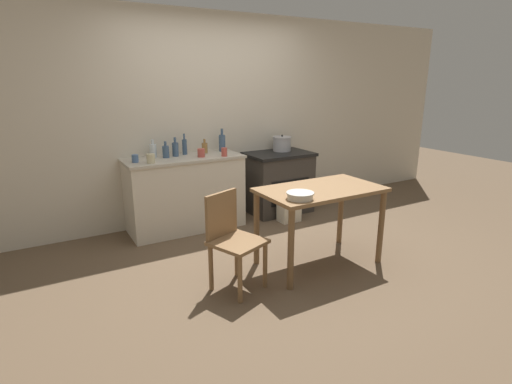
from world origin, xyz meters
The scene contains 19 objects.
ground_plane centered at (0.00, 0.00, 0.00)m, with size 14.00×14.00×0.00m, color brown.
wall_back centered at (0.00, 1.58, 1.27)m, with size 8.00×0.07×2.55m.
counter_cabinet centered at (-0.53, 1.27, 0.44)m, with size 1.37×0.59×0.88m.
stove centered at (0.79, 1.26, 0.41)m, with size 0.86×0.62×0.81m.
work_table centered at (0.26, -0.29, 0.65)m, with size 1.16×0.68×0.77m.
chair centered at (-0.68, -0.28, 0.46)m, with size 0.52×0.52×0.84m.
flour_sack centered at (0.69, 0.84, 0.17)m, with size 0.26×0.18×0.34m, color beige.
stock_pot centered at (0.90, 1.34, 0.91)m, with size 0.25×0.25×0.22m.
mixing_bowl_large centered at (-0.13, -0.48, 0.80)m, with size 0.24×0.24×0.06m.
bottle_far_left centered at (-0.72, 1.32, 0.95)m, with size 0.08×0.08×0.19m.
bottle_left centered at (-0.21, 1.38, 0.95)m, with size 0.07×0.07×0.17m.
bottle_mid_left centered at (0.03, 1.40, 0.99)m, with size 0.08×0.08×0.28m.
bottle_center_left centered at (-0.84, 1.43, 0.96)m, with size 0.08×0.08×0.21m.
bottle_center centered at (-0.59, 1.36, 0.97)m, with size 0.07×0.07×0.22m.
bottle_center_right centered at (-0.46, 1.41, 0.98)m, with size 0.06×0.06×0.25m.
cup_mid_right centered at (-1.09, 1.24, 0.92)m, with size 0.07×0.07×0.08m, color #4C6B99.
cup_right centered at (-0.10, 1.07, 0.93)m, with size 0.07×0.07×0.10m, color #B74C42.
cup_far_right centered at (-0.95, 1.11, 0.93)m, with size 0.09×0.09×0.10m, color beige.
cup_end_right centered at (-0.35, 1.17, 0.93)m, with size 0.09×0.09×0.10m, color #B74C42.
Camera 1 is at (-2.09, -3.13, 1.76)m, focal length 28.00 mm.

